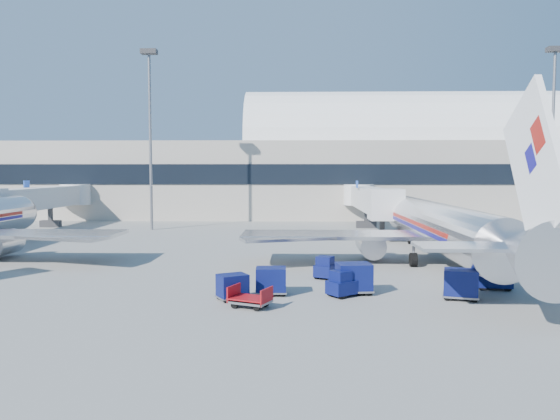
{
  "coord_description": "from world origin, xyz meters",
  "views": [
    {
      "loc": [
        -1.82,
        -38.61,
        7.34
      ],
      "look_at": [
        -3.01,
        6.0,
        4.22
      ],
      "focal_mm": 35.0,
      "sensor_mm": 36.0,
      "label": 1
    }
  ],
  "objects_px": {
    "jetbridge_mid": "(42,198)",
    "cart_solo_near": "(461,284)",
    "tug_lead": "(346,284)",
    "cart_train_b": "(271,280)",
    "tug_left": "(327,268)",
    "mast_west": "(150,112)",
    "cart_train_a": "(354,278)",
    "mast_east": "(553,111)",
    "cart_train_c": "(233,286)",
    "tug_right": "(492,279)",
    "cart_open_red": "(251,300)",
    "airliner_main": "(444,228)",
    "jetbridge_near": "(369,199)"
  },
  "relations": [
    {
      "from": "jetbridge_mid",
      "to": "cart_solo_near",
      "type": "relative_size",
      "value": 11.85
    },
    {
      "from": "tug_lead",
      "to": "cart_train_b",
      "type": "xyz_separation_m",
      "value": [
        -4.43,
        0.19,
        0.17
      ]
    },
    {
      "from": "tug_lead",
      "to": "tug_left",
      "type": "relative_size",
      "value": 0.98
    },
    {
      "from": "jetbridge_mid",
      "to": "mast_west",
      "type": "height_order",
      "value": "mast_west"
    },
    {
      "from": "cart_solo_near",
      "to": "cart_train_a",
      "type": "bearing_deg",
      "value": -175.22
    },
    {
      "from": "mast_east",
      "to": "cart_train_c",
      "type": "relative_size",
      "value": 10.73
    },
    {
      "from": "mast_east",
      "to": "tug_right",
      "type": "bearing_deg",
      "value": -119.37
    },
    {
      "from": "tug_lead",
      "to": "cart_open_red",
      "type": "xyz_separation_m",
      "value": [
        -5.4,
        -2.9,
        -0.31
      ]
    },
    {
      "from": "jetbridge_mid",
      "to": "mast_west",
      "type": "xyz_separation_m",
      "value": [
        14.4,
        -0.81,
        10.86
      ]
    },
    {
      "from": "mast_west",
      "to": "tug_left",
      "type": "bearing_deg",
      "value": -56.66
    },
    {
      "from": "mast_west",
      "to": "mast_east",
      "type": "xyz_separation_m",
      "value": [
        50.0,
        0.0,
        0.0
      ]
    },
    {
      "from": "cart_train_a",
      "to": "cart_solo_near",
      "type": "height_order",
      "value": "cart_train_a"
    },
    {
      "from": "mast_west",
      "to": "tug_left",
      "type": "height_order",
      "value": "mast_west"
    },
    {
      "from": "mast_west",
      "to": "mast_east",
      "type": "height_order",
      "value": "same"
    },
    {
      "from": "tug_lead",
      "to": "cart_train_c",
      "type": "bearing_deg",
      "value": 153.21
    },
    {
      "from": "mast_east",
      "to": "cart_solo_near",
      "type": "relative_size",
      "value": 9.74
    },
    {
      "from": "tug_lead",
      "to": "airliner_main",
      "type": "bearing_deg",
      "value": 14.89
    },
    {
      "from": "cart_train_b",
      "to": "cart_open_red",
      "type": "bearing_deg",
      "value": -109.19
    },
    {
      "from": "tug_right",
      "to": "tug_left",
      "type": "distance_m",
      "value": 10.69
    },
    {
      "from": "jetbridge_near",
      "to": "cart_train_b",
      "type": "distance_m",
      "value": 38.92
    },
    {
      "from": "tug_right",
      "to": "cart_open_red",
      "type": "relative_size",
      "value": 0.9
    },
    {
      "from": "cart_train_a",
      "to": "cart_train_c",
      "type": "relative_size",
      "value": 1.1
    },
    {
      "from": "tug_right",
      "to": "jetbridge_mid",
      "type": "bearing_deg",
      "value": 150.58
    },
    {
      "from": "cart_train_a",
      "to": "cart_open_red",
      "type": "height_order",
      "value": "cart_train_a"
    },
    {
      "from": "cart_train_b",
      "to": "cart_solo_near",
      "type": "distance_m",
      "value": 11.03
    },
    {
      "from": "airliner_main",
      "to": "tug_right",
      "type": "height_order",
      "value": "airliner_main"
    },
    {
      "from": "jetbridge_near",
      "to": "mast_west",
      "type": "bearing_deg",
      "value": -178.32
    },
    {
      "from": "airliner_main",
      "to": "mast_east",
      "type": "bearing_deg",
      "value": 51.89
    },
    {
      "from": "cart_train_b",
      "to": "cart_train_c",
      "type": "distance_m",
      "value": 2.55
    },
    {
      "from": "tug_right",
      "to": "tug_lead",
      "type": "bearing_deg",
      "value": -158.51
    },
    {
      "from": "jetbridge_near",
      "to": "mast_east",
      "type": "relative_size",
      "value": 1.22
    },
    {
      "from": "airliner_main",
      "to": "jetbridge_mid",
      "type": "xyz_separation_m",
      "value": [
        -44.4,
        26.3,
        1.0
      ]
    },
    {
      "from": "mast_west",
      "to": "tug_right",
      "type": "distance_m",
      "value": 48.24
    },
    {
      "from": "airliner_main",
      "to": "jetbridge_mid",
      "type": "bearing_deg",
      "value": 149.36
    },
    {
      "from": "airliner_main",
      "to": "mast_west",
      "type": "relative_size",
      "value": 1.65
    },
    {
      "from": "mast_west",
      "to": "cart_train_c",
      "type": "distance_m",
      "value": 42.9
    },
    {
      "from": "jetbridge_near",
      "to": "tug_left",
      "type": "relative_size",
      "value": 10.25
    },
    {
      "from": "tug_right",
      "to": "cart_solo_near",
      "type": "distance_m",
      "value": 3.97
    },
    {
      "from": "mast_west",
      "to": "cart_train_a",
      "type": "xyz_separation_m",
      "value": [
        21.76,
        -36.09,
        -13.8
      ]
    },
    {
      "from": "cart_open_red",
      "to": "cart_solo_near",
      "type": "bearing_deg",
      "value": 33.74
    },
    {
      "from": "tug_right",
      "to": "cart_train_a",
      "type": "relative_size",
      "value": 0.99
    },
    {
      "from": "airliner_main",
      "to": "cart_train_c",
      "type": "distance_m",
      "value": 19.81
    },
    {
      "from": "tug_left",
      "to": "cart_solo_near",
      "type": "xyz_separation_m",
      "value": [
        7.33,
        -6.25,
        0.22
      ]
    },
    {
      "from": "tug_right",
      "to": "cart_train_b",
      "type": "relative_size",
      "value": 1.2
    },
    {
      "from": "jetbridge_mid",
      "to": "mast_east",
      "type": "xyz_separation_m",
      "value": [
        64.4,
        -0.81,
        10.86
      ]
    },
    {
      "from": "airliner_main",
      "to": "tug_lead",
      "type": "xyz_separation_m",
      "value": [
        -8.79,
        -11.15,
        -2.21
      ]
    },
    {
      "from": "tug_right",
      "to": "cart_open_red",
      "type": "bearing_deg",
      "value": -152.49
    },
    {
      "from": "jetbridge_near",
      "to": "cart_solo_near",
      "type": "xyz_separation_m",
      "value": [
        0.18,
        -38.14,
        -3.0
      ]
    },
    {
      "from": "mast_west",
      "to": "tug_left",
      "type": "distance_m",
      "value": 39.78
    },
    {
      "from": "jetbridge_near",
      "to": "cart_train_b",
      "type": "bearing_deg",
      "value": -106.18
    }
  ]
}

